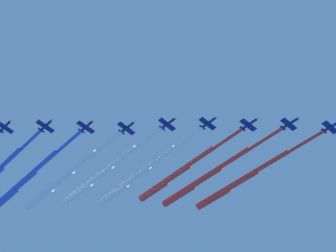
{
  "coord_description": "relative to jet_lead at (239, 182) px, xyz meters",
  "views": [
    {
      "loc": [
        26.1,
        -166.93,
        35.38
      ],
      "look_at": [
        0.0,
        0.0,
        187.39
      ],
      "focal_mm": 57.15,
      "sensor_mm": 36.0,
      "label": 1
    }
  ],
  "objects": [
    {
      "name": "jet_starboard_mid",
      "position": [
        -66.94,
        -12.22,
        1.81
      ],
      "size": [
        66.25,
        55.13,
        4.05
      ],
      "color": "navy"
    },
    {
      "name": "jet_port_mid",
      "position": [
        -49.83,
        -8.23,
        2.24
      ],
      "size": [
        66.24,
        57.19,
        3.97
      ],
      "color": "navy"
    },
    {
      "name": "jet_port_inner",
      "position": [
        -17.04,
        -2.58,
        1.78
      ],
      "size": [
        68.54,
        57.65,
        3.92
      ],
      "color": "navy"
    },
    {
      "name": "jet_port_outer",
      "position": [
        -85.72,
        -13.59,
        -0.42
      ],
      "size": [
        68.77,
        57.12,
        4.06
      ],
      "color": "navy"
    },
    {
      "name": "jet_lead",
      "position": [
        0.0,
        0.0,
        0.0
      ],
      "size": [
        68.74,
        57.55,
        3.98
      ],
      "color": "navy"
    },
    {
      "name": "jet_starboard_inner",
      "position": [
        -30.05,
        -8.09,
        1.44
      ],
      "size": [
        62.18,
        53.29,
        3.92
      ],
      "color": "navy"
    },
    {
      "name": "jet_starboard_outer",
      "position": [
        -102.17,
        -16.09,
        0.25
      ],
      "size": [
        67.63,
        57.34,
        3.94
      ],
      "color": "navy"
    }
  ]
}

